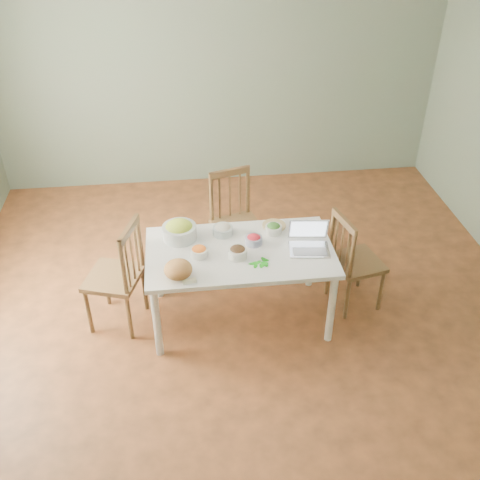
{
  "coord_description": "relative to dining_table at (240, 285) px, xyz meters",
  "views": [
    {
      "loc": [
        -0.47,
        -3.58,
        3.28
      ],
      "look_at": [
        -0.05,
        -0.01,
        0.8
      ],
      "focal_mm": 41.84,
      "sensor_mm": 36.0,
      "label": 1
    }
  ],
  "objects": [
    {
      "name": "bowl_carrot",
      "position": [
        -0.32,
        -0.03,
        0.39
      ],
      "size": [
        0.16,
        0.16,
        0.08
      ],
      "primitive_type": null,
      "rotation": [
        0.0,
        0.0,
        0.12
      ],
      "color": "orange",
      "rests_on": "dining_table"
    },
    {
      "name": "bowl_broccoli",
      "position": [
        0.31,
        0.22,
        0.39
      ],
      "size": [
        0.18,
        0.18,
        0.09
      ],
      "primitive_type": null,
      "rotation": [
        0.0,
        0.0,
        -0.34
      ],
      "color": "#1C3917",
      "rests_on": "dining_table"
    },
    {
      "name": "butter_stick",
      "position": [
        -0.41,
        -0.36,
        0.36
      ],
      "size": [
        0.1,
        0.05,
        0.03
      ],
      "primitive_type": "cube",
      "rotation": [
        0.0,
        0.0,
        0.16
      ],
      "color": "white",
      "rests_on": "dining_table"
    },
    {
      "name": "chair_far",
      "position": [
        0.06,
        0.7,
        0.13
      ],
      "size": [
        0.52,
        0.51,
        0.96
      ],
      "primitive_type": null,
      "rotation": [
        0.0,
        0.0,
        0.28
      ],
      "color": "#382613",
      "rests_on": "floor"
    },
    {
      "name": "chair_left",
      "position": [
        -1.02,
        0.07,
        0.14
      ],
      "size": [
        0.52,
        0.54,
        0.97
      ],
      "primitive_type": null,
      "rotation": [
        0.0,
        0.0,
        -1.88
      ],
      "color": "#382613",
      "rests_on": "floor"
    },
    {
      "name": "dining_table",
      "position": [
        0.0,
        0.0,
        0.0
      ],
      "size": [
        1.49,
        0.84,
        0.7
      ],
      "primitive_type": null,
      "color": "white",
      "rests_on": "floor"
    },
    {
      "name": "bread_boule",
      "position": [
        -0.49,
        -0.28,
        0.42
      ],
      "size": [
        0.23,
        0.23,
        0.14
      ],
      "primitive_type": "ellipsoid",
      "rotation": [
        0.0,
        0.0,
        0.08
      ],
      "color": "#B08149",
      "rests_on": "dining_table"
    },
    {
      "name": "laptop",
      "position": [
        0.54,
        -0.07,
        0.46
      ],
      "size": [
        0.34,
        0.31,
        0.21
      ],
      "primitive_type": null,
      "rotation": [
        0.0,
        0.0,
        -0.12
      ],
      "color": "silver",
      "rests_on": "dining_table"
    },
    {
      "name": "flatbread",
      "position": [
        0.32,
        0.31,
        0.36
      ],
      "size": [
        0.23,
        0.23,
        0.02
      ],
      "primitive_type": "cylinder",
      "rotation": [
        0.0,
        0.0,
        0.17
      ],
      "color": "tan",
      "rests_on": "dining_table"
    },
    {
      "name": "chair_right",
      "position": [
        1.01,
        0.08,
        0.11
      ],
      "size": [
        0.47,
        0.48,
        0.91
      ],
      "primitive_type": null,
      "rotation": [
        0.0,
        0.0,
        1.8
      ],
      "color": "#382613",
      "rests_on": "floor"
    },
    {
      "name": "bowl_squash",
      "position": [
        -0.47,
        0.23,
        0.43
      ],
      "size": [
        0.3,
        0.3,
        0.16
      ],
      "primitive_type": null,
      "rotation": [
        0.0,
        0.0,
        -0.09
      ],
      "color": "gold",
      "rests_on": "dining_table"
    },
    {
      "name": "wall_back",
      "position": [
        0.05,
        2.51,
        1.0
      ],
      "size": [
        5.0,
        0.0,
        2.7
      ],
      "primitive_type": "cube",
      "color": "slate",
      "rests_on": "ground"
    },
    {
      "name": "bowl_mushroom",
      "position": [
        -0.03,
        -0.09,
        0.4
      ],
      "size": [
        0.18,
        0.18,
        0.1
      ],
      "primitive_type": null,
      "rotation": [
        0.0,
        0.0,
        -0.24
      ],
      "color": "black",
      "rests_on": "dining_table"
    },
    {
      "name": "bowl_redpep",
      "position": [
        0.12,
        0.08,
        0.39
      ],
      "size": [
        0.15,
        0.15,
        0.08
      ],
      "primitive_type": null,
      "rotation": [
        0.0,
        0.0,
        0.09
      ],
      "color": "red",
      "rests_on": "dining_table"
    },
    {
      "name": "bowl_onion",
      "position": [
        -0.11,
        0.25,
        0.39
      ],
      "size": [
        0.17,
        0.17,
        0.09
      ],
      "primitive_type": null,
      "rotation": [
        0.0,
        0.0,
        0.06
      ],
      "color": "silver",
      "rests_on": "dining_table"
    },
    {
      "name": "floor",
      "position": [
        0.05,
        0.01,
        -0.35
      ],
      "size": [
        5.0,
        5.0,
        0.0
      ],
      "primitive_type": "cube",
      "color": "#462817",
      "rests_on": "ground"
    },
    {
      "name": "basil_bunch",
      "position": [
        0.12,
        -0.18,
        0.36
      ],
      "size": [
        0.18,
        0.18,
        0.02
      ],
      "primitive_type": null,
      "color": "#19670B",
      "rests_on": "dining_table"
    }
  ]
}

